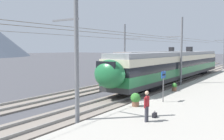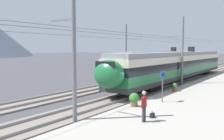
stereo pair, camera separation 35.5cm
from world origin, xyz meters
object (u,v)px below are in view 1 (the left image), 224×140
platform_sign (163,80)px  catenary_mast_far_side (126,50)px  train_far_track (161,61)px  catenary_mast_mid (180,51)px  potted_plant_platform_edge (136,99)px  catenary_mast_west (75,49)px  handbag_beside_passenger (155,115)px  catenary_mast_east (223,50)px  potted_plant_by_shelter (174,87)px  train_near_platform (177,64)px  passenger_walking (147,104)px

platform_sign → catenary_mast_far_side: bearing=41.6°
train_far_track → catenary_mast_mid: catenary_mast_mid is taller
catenary_mast_mid → potted_plant_platform_edge: 12.82m
catenary_mast_west → handbag_beside_passenger: bearing=-49.9°
catenary_mast_east → potted_plant_by_shelter: catenary_mast_east is taller
train_near_platform → catenary_mast_west: catenary_mast_west is taller
catenary_mast_east → platform_sign: size_ratio=17.88×
train_near_platform → catenary_mast_far_side: 7.38m
handbag_beside_passenger → platform_sign: bearing=16.5°
train_near_platform → catenary_mast_west: bearing=-175.6°
catenary_mast_far_side → platform_sign: bearing=-138.4°
catenary_mast_west → catenary_mast_far_side: (19.20, 8.65, -0.23)m
passenger_walking → potted_plant_by_shelter: passenger_walking is taller
train_near_platform → train_far_track: same height
catenary_mast_west → catenary_mast_mid: size_ratio=1.00×
catenary_mast_west → train_far_track: bearing=13.7°
catenary_mast_west → catenary_mast_mid: catenary_mast_west is taller
passenger_walking → handbag_beside_passenger: size_ratio=4.29×
train_far_track → potted_plant_by_shelter: (-14.92, -7.77, -1.50)m
catenary_mast_far_side → potted_plant_by_shelter: size_ratio=53.16×
handbag_beside_passenger → catenary_mast_west: bearing=130.1°
train_far_track → catenary_mast_far_side: 8.08m
train_far_track → catenary_mast_far_side: bearing=164.2°
catenary_mast_west → passenger_walking: bearing=-60.8°
catenary_mast_west → catenary_mast_far_side: 21.06m
catenary_mast_far_side → platform_sign: (-12.25, -10.86, -2.05)m
passenger_walking → handbag_beside_passenger: 1.27m
train_far_track → handbag_beside_passenger: 25.94m
train_far_track → potted_plant_platform_edge: (-22.20, -7.72, -1.40)m
train_near_platform → potted_plant_by_shelter: size_ratio=40.77×
potted_plant_by_shelter → platform_sign: bearing=-169.0°
catenary_mast_mid → passenger_walking: catenary_mast_mid is taller
train_far_track → catenary_mast_east: size_ratio=0.65×
handbag_beside_passenger → potted_plant_by_shelter: size_ratio=0.51×
platform_sign → potted_plant_platform_edge: platform_sign is taller
potted_plant_by_shelter → catenary_mast_far_side: bearing=53.5°
catenary_mast_mid → handbag_beside_passenger: (-14.05, -3.43, -3.59)m
potted_plant_platform_edge → catenary_mast_west: bearing=165.2°
catenary_mast_west → catenary_mast_mid: bearing=0.0°
potted_plant_by_shelter → passenger_walking: bearing=-167.9°
train_near_platform → train_far_track: (6.48, 4.93, -0.01)m
catenary_mast_east → platform_sign: bearing=-176.4°
passenger_walking → catenary_mast_east: bearing=4.8°
catenary_mast_east → train_near_platform: bearing=175.9°
catenary_mast_far_side → passenger_walking: (-17.29, -12.05, -2.78)m
train_near_platform → train_far_track: 8.14m
catenary_mast_east → train_far_track: bearing=157.3°
catenary_mast_far_side → passenger_walking: bearing=-145.1°
train_near_platform → train_far_track: size_ratio=1.17×
catenary_mast_mid → catenary_mast_east: size_ratio=1.00×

